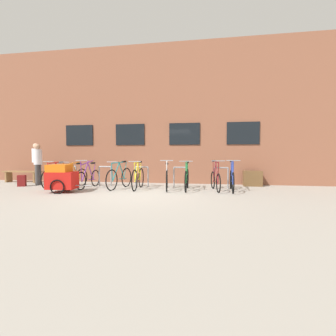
{
  "coord_description": "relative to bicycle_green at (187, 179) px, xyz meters",
  "views": [
    {
      "loc": [
        2.17,
        -7.21,
        1.27
      ],
      "look_at": [
        0.75,
        1.6,
        0.76
      ],
      "focal_mm": 26.1,
      "sensor_mm": 36.0,
      "label": 1
    }
  ],
  "objects": [
    {
      "name": "wooden_bench",
      "position": [
        -7.48,
        1.11,
        -0.02
      ],
      "size": [
        1.74,
        0.4,
        0.51
      ],
      "color": "olive",
      "rests_on": "ground"
    },
    {
      "name": "ground_plane",
      "position": [
        -1.45,
        -1.4,
        -0.4
      ],
      "size": [
        42.0,
        42.0,
        0.0
      ],
      "primitive_type": "plane",
      "color": "#9E998E"
    },
    {
      "name": "bicycle_maroon",
      "position": [
        1.0,
        0.03,
        -0.02
      ],
      "size": [
        0.44,
        1.62,
        1.08
      ],
      "color": "black",
      "rests_on": "ground"
    },
    {
      "name": "bike_rack",
      "position": [
        -1.78,
        0.5,
        0.08
      ],
      "size": [
        6.55,
        0.05,
        0.79
      ],
      "color": "gray",
      "rests_on": "ground"
    },
    {
      "name": "planter_box",
      "position": [
        2.49,
        1.45,
        -0.1
      ],
      "size": [
        0.7,
        0.44,
        0.6
      ],
      "primitive_type": "cube",
      "color": "brown",
      "rests_on": "ground"
    },
    {
      "name": "bicycle_red",
      "position": [
        -4.97,
        -0.15,
        -0.0
      ],
      "size": [
        0.44,
        1.68,
        1.03
      ],
      "color": "black",
      "rests_on": "ground"
    },
    {
      "name": "storefront_building",
      "position": [
        -1.45,
        5.46,
        2.59
      ],
      "size": [
        28.0,
        7.37,
        5.98
      ],
      "color": "brown",
      "rests_on": "ground"
    },
    {
      "name": "person_by_bench",
      "position": [
        -6.4,
        0.63,
        0.6
      ],
      "size": [
        0.32,
        0.32,
        1.72
      ],
      "color": "brown",
      "rests_on": "ground"
    },
    {
      "name": "backpack",
      "position": [
        -6.47,
        -0.13,
        -0.18
      ],
      "size": [
        0.34,
        0.29,
        0.44
      ],
      "primitive_type": "cube",
      "rotation": [
        0.0,
        0.0,
        0.39
      ],
      "color": "maroon",
      "rests_on": "ground"
    },
    {
      "name": "bicycle_orange",
      "position": [
        -4.34,
        -0.04,
        -0.02
      ],
      "size": [
        0.44,
        1.77,
        1.01
      ],
      "color": "black",
      "rests_on": "ground"
    },
    {
      "name": "bicycle_purple",
      "position": [
        -3.7,
        -0.06,
        -0.02
      ],
      "size": [
        0.44,
        1.73,
        1.07
      ],
      "color": "black",
      "rests_on": "ground"
    },
    {
      "name": "bicycle_white",
      "position": [
        -0.71,
        -0.04,
        -0.0
      ],
      "size": [
        0.44,
        1.74,
        1.08
      ],
      "color": "black",
      "rests_on": "ground"
    },
    {
      "name": "bicycle_blue",
      "position": [
        1.56,
        -0.01,
        -0.0
      ],
      "size": [
        0.44,
        1.8,
        1.09
      ],
      "color": "black",
      "rests_on": "ground"
    },
    {
      "name": "bicycle_green",
      "position": [
        0.0,
        0.0,
        0.0
      ],
      "size": [
        0.44,
        1.82,
        1.06
      ],
      "color": "black",
      "rests_on": "ground"
    },
    {
      "name": "person_browsing",
      "position": [
        -6.12,
        0.37,
        0.57
      ],
      "size": [
        0.32,
        0.35,
        1.68
      ],
      "color": "#3F3F42",
      "rests_on": "ground"
    },
    {
      "name": "bicycle_teal",
      "position": [
        -2.48,
        -0.04,
        0.01
      ],
      "size": [
        0.48,
        1.79,
        1.03
      ],
      "color": "black",
      "rests_on": "ground"
    },
    {
      "name": "bike_trailer",
      "position": [
        -4.04,
        -1.25,
        0.08
      ],
      "size": [
        1.47,
        0.74,
        0.94
      ],
      "color": "red",
      "rests_on": "ground"
    },
    {
      "name": "bicycle_yellow",
      "position": [
        -1.77,
        -0.07,
        0.01
      ],
      "size": [
        0.44,
        1.74,
        1.04
      ],
      "color": "black",
      "rests_on": "ground"
    }
  ]
}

